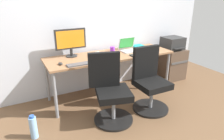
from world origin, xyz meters
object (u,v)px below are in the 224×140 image
Objects in this scene: water_bottle_on_floor at (33,127)px; desktop_monitor at (71,41)px; office_chair_left at (110,91)px; side_cabinet at (170,64)px; office_chair_right at (150,82)px; coffee_mug at (112,49)px; printer at (173,43)px; open_laptop at (129,48)px.

water_bottle_on_floor is 1.36m from desktop_monitor.
side_cabinet is (1.77, 0.76, -0.12)m from office_chair_left.
office_chair_left is 1.00× the size of office_chair_right.
coffee_mug reaches higher than water_bottle_on_floor.
office_chair_right reaches higher than printer.
office_chair_right is at bearing -95.71° from open_laptop.
office_chair_left is at bearing -156.82° from side_cabinet.
office_chair_right is 1.69m from water_bottle_on_floor.
coffee_mug is at bearing 171.45° from open_laptop.
desktop_monitor is at bearing 177.83° from side_cabinet.
printer is 1.05m from open_laptop.
office_chair_left is 1.05m from water_bottle_on_floor.
coffee_mug is at bearing -6.52° from desktop_monitor.
office_chair_right is at bearing -2.25° from water_bottle_on_floor.
office_chair_left reaches higher than water_bottle_on_floor.
desktop_monitor is at bearing 173.48° from coffee_mug.
desktop_monitor reaches higher than printer.
office_chair_left is 0.65m from office_chair_right.
office_chair_right is 10.22× the size of coffee_mug.
side_cabinet is 1.28× the size of desktop_monitor.
printer is at bearing 0.02° from coffee_mug.
office_chair_right is 2.35× the size of printer.
desktop_monitor is 5.22× the size of coffee_mug.
side_cabinet is 1.42m from coffee_mug.
water_bottle_on_floor is at bearing 176.16° from office_chair_left.
office_chair_right is 1.38m from printer.
printer is (1.77, 0.76, 0.31)m from office_chair_left.
printer is 4.35× the size of coffee_mug.
desktop_monitor is (-0.26, 0.84, 0.55)m from office_chair_left.
desktop_monitor reaches higher than water_bottle_on_floor.
office_chair_left is 3.03× the size of water_bottle_on_floor.
office_chair_left is 1.54× the size of side_cabinet.
desktop_monitor is 0.72m from coffee_mug.
printer is 1.29× the size of open_laptop.
desktop_monitor is (0.75, 0.77, 0.83)m from water_bottle_on_floor.
water_bottle_on_floor is (-1.66, 0.07, -0.28)m from office_chair_right.
printer is 1.29× the size of water_bottle_on_floor.
open_laptop is at bearing 20.42° from water_bottle_on_floor.
side_cabinet is at bearing 90.00° from printer.
water_bottle_on_floor is 0.65× the size of desktop_monitor.
printer is (0.00, -0.00, 0.43)m from side_cabinet.
office_chair_left is 3.03× the size of open_laptop.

